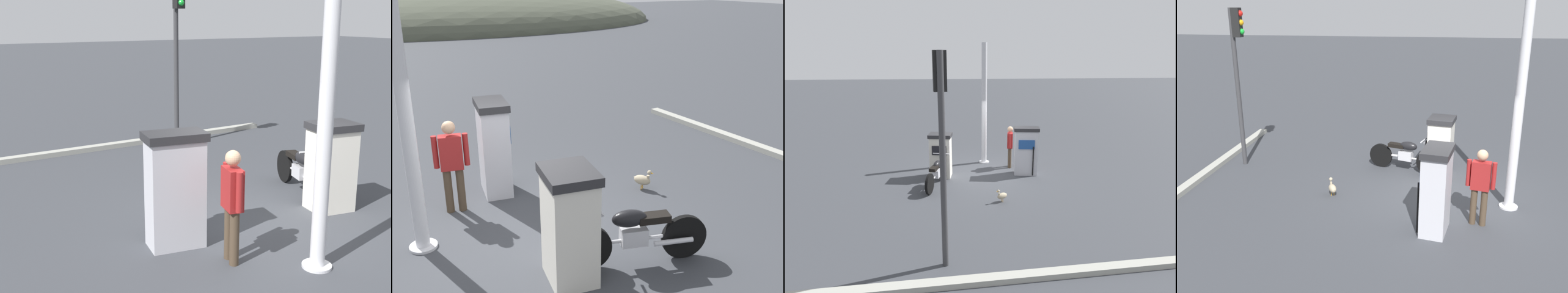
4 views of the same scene
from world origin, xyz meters
The scene contains 9 objects.
ground_plane centered at (0.00, 0.00, 0.00)m, with size 120.00×120.00×0.00m, color #383A3F.
fuel_pump_near centered at (0.12, -1.50, 0.78)m, with size 0.76×0.85×1.54m.
fuel_pump_far centered at (0.12, 1.50, 0.87)m, with size 0.66×0.94×1.71m.
motorcycle_near_pump centered at (1.04, -1.63, 0.46)m, with size 1.95×0.79×0.96m.
attendant_person centered at (-0.72, 1.08, 0.90)m, with size 0.58×0.27×1.58m.
wandering_duck centered at (2.52, 0.28, 0.19)m, with size 0.30×0.38×0.40m.
roadside_traffic_light centered at (5.43, -1.34, 2.82)m, with size 0.39×0.26×4.17m.
canopy_support_pole centered at (-1.43, 0.18, 2.23)m, with size 0.40×0.40×4.61m.
road_edge_kerb centered at (6.11, 0.00, 0.06)m, with size 0.73×8.88×0.12m.
Camera 1 is at (-6.17, 4.75, 3.28)m, focal length 47.81 mm.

